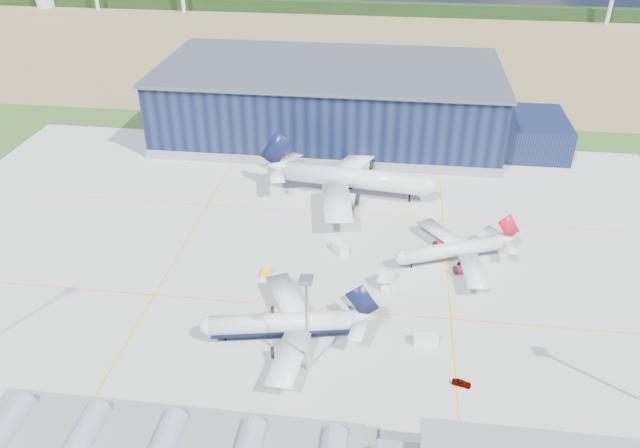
{
  "coord_description": "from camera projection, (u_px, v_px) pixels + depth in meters",
  "views": [
    {
      "loc": [
        24.65,
        -123.48,
        90.9
      ],
      "look_at": [
        6.76,
        15.24,
        7.75
      ],
      "focal_mm": 35.0,
      "sensor_mm": 36.0,
      "label": 1
    }
  ],
  "objects": [
    {
      "name": "gse_tug_a",
      "position": [
        266.0,
        273.0,
        155.99
      ],
      "size": [
        2.36,
        3.45,
        1.35
      ],
      "primitive_type": "cube",
      "rotation": [
        0.0,
        0.0,
        -0.13
      ],
      "color": "yellow",
      "rests_on": "ground"
    },
    {
      "name": "hangar",
      "position": [
        337.0,
        105.0,
        229.01
      ],
      "size": [
        145.0,
        62.0,
        26.1
      ],
      "color": "black",
      "rests_on": "ground"
    },
    {
      "name": "car_b",
      "position": [
        226.0,
        430.0,
        113.43
      ],
      "size": [
        4.29,
        2.76,
        1.33
      ],
      "primitive_type": "imported",
      "rotation": [
        0.0,
        0.0,
        1.94
      ],
      "color": "#99999E",
      "rests_on": "ground"
    },
    {
      "name": "ground",
      "position": [
        285.0,
        280.0,
        154.43
      ],
      "size": [
        600.0,
        600.0,
        0.0
      ],
      "primitive_type": "plane",
      "color": "#2C491B",
      "rests_on": "ground"
    },
    {
      "name": "gse_cart_b",
      "position": [
        293.0,
        191.0,
        193.84
      ],
      "size": [
        3.05,
        2.27,
        1.21
      ],
      "primitive_type": "cube",
      "rotation": [
        0.0,
        0.0,
        1.42
      ],
      "color": "white",
      "rests_on": "ground"
    },
    {
      "name": "gse_van_a",
      "position": [
        426.0,
        339.0,
        133.98
      ],
      "size": [
        5.53,
        2.88,
        2.32
      ],
      "primitive_type": "cube",
      "rotation": [
        0.0,
        0.0,
        1.68
      ],
      "color": "white",
      "rests_on": "ground"
    },
    {
      "name": "farmland",
      "position": [
        355.0,
        47.0,
        341.98
      ],
      "size": [
        600.0,
        220.0,
        0.01
      ],
      "primitive_type": "cube",
      "color": "#90754D",
      "rests_on": "ground"
    },
    {
      "name": "airliner_navy",
      "position": [
        281.0,
        314.0,
        132.8
      ],
      "size": [
        46.16,
        45.48,
        12.87
      ],
      "primitive_type": null,
      "rotation": [
        0.0,
        0.0,
        3.34
      ],
      "color": "silver",
      "rests_on": "ground"
    },
    {
      "name": "gse_van_b",
      "position": [
        340.0,
        248.0,
        164.97
      ],
      "size": [
        4.96,
        5.75,
        2.43
      ],
      "primitive_type": "cube",
      "rotation": [
        0.0,
        0.0,
        0.59
      ],
      "color": "white",
      "rests_on": "ground"
    },
    {
      "name": "car_a",
      "position": [
        462.0,
        383.0,
        123.55
      ],
      "size": [
        4.05,
        2.34,
        1.3
      ],
      "primitive_type": "imported",
      "rotation": [
        0.0,
        0.0,
        1.35
      ],
      "color": "#99999E",
      "rests_on": "ground"
    },
    {
      "name": "treeline",
      "position": [
        365.0,
        8.0,
        408.14
      ],
      "size": [
        600.0,
        8.0,
        8.0
      ],
      "primitive_type": "cube",
      "color": "black",
      "rests_on": "ground"
    },
    {
      "name": "gse_tug_c",
      "position": [
        366.0,
        172.0,
        205.16
      ],
      "size": [
        2.19,
        3.39,
        1.45
      ],
      "primitive_type": "cube",
      "rotation": [
        0.0,
        0.0,
        0.04
      ],
      "color": "yellow",
      "rests_on": "ground"
    },
    {
      "name": "airstair",
      "position": [
        386.0,
        279.0,
        151.87
      ],
      "size": [
        4.08,
        5.63,
        3.35
      ],
      "primitive_type": "cube",
      "rotation": [
        0.0,
        0.0,
        -0.43
      ],
      "color": "white",
      "rests_on": "ground"
    },
    {
      "name": "light_mast_center",
      "position": [
        307.0,
        310.0,
        119.87
      ],
      "size": [
        2.6,
        2.6,
        23.0
      ],
      "color": "silver",
      "rests_on": "ground"
    },
    {
      "name": "apron",
      "position": [
        292.0,
        258.0,
        162.94
      ],
      "size": [
        220.0,
        160.0,
        0.08
      ],
      "color": "#A1A19C",
      "rests_on": "ground"
    },
    {
      "name": "airliner_red",
      "position": [
        453.0,
        243.0,
        158.55
      ],
      "size": [
        45.57,
        45.16,
        11.44
      ],
      "primitive_type": null,
      "rotation": [
        0.0,
        0.0,
        3.54
      ],
      "color": "silver",
      "rests_on": "ground"
    },
    {
      "name": "airliner_widebody",
      "position": [
        354.0,
        169.0,
        188.33
      ],
      "size": [
        61.87,
        60.82,
        18.17
      ],
      "primitive_type": null,
      "rotation": [
        0.0,
        0.0,
        -0.12
      ],
      "color": "silver",
      "rests_on": "ground"
    }
  ]
}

